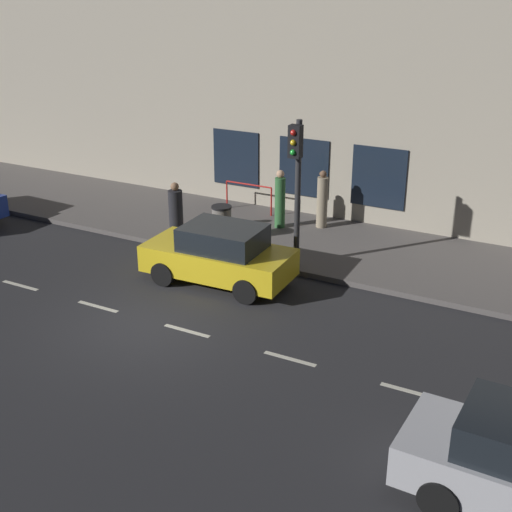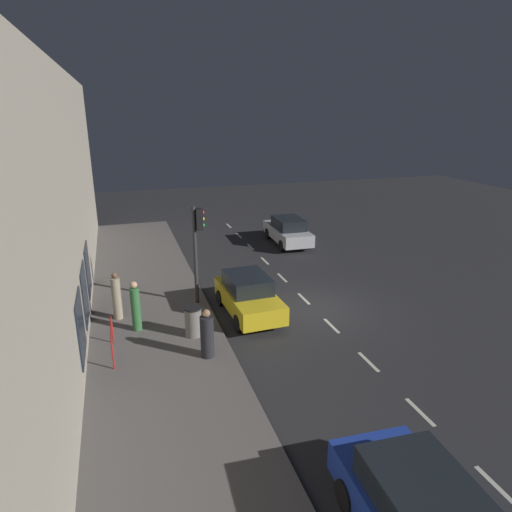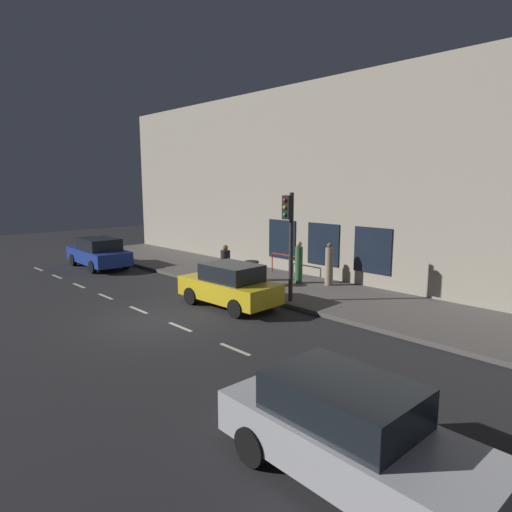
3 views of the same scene
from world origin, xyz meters
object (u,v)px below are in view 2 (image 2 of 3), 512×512
at_px(parked_car_1, 288,231).
at_px(trash_bin, 193,321).
at_px(parked_car_0, 248,295).
at_px(pedestrian_2, 117,297).
at_px(traffic_light, 197,240).
at_px(pedestrian_1, 136,307).
at_px(pedestrian_0, 207,335).

bearing_deg(parked_car_1, trash_bin, -125.09).
distance_m(parked_car_0, pedestrian_2, 4.92).
bearing_deg(pedestrian_2, trash_bin, 134.68).
bearing_deg(traffic_light, pedestrian_2, 10.17).
height_order(pedestrian_1, trash_bin, pedestrian_1).
height_order(parked_car_0, pedestrian_2, pedestrian_2).
relative_size(parked_car_0, pedestrian_1, 2.15).
xyz_separation_m(pedestrian_2, trash_bin, (-2.46, 2.16, -0.32)).
xyz_separation_m(parked_car_0, trash_bin, (2.38, 1.36, -0.10)).
relative_size(parked_car_0, pedestrian_0, 2.43).
bearing_deg(pedestrian_0, traffic_light, -41.99).
xyz_separation_m(parked_car_1, pedestrian_2, (9.78, 7.70, 0.21)).
distance_m(pedestrian_2, trash_bin, 3.29).
bearing_deg(pedestrian_1, pedestrian_0, -133.89).
bearing_deg(pedestrian_1, parked_car_1, -38.65).
bearing_deg(pedestrian_1, parked_car_0, -77.94).
relative_size(pedestrian_1, pedestrian_2, 1.01).
relative_size(pedestrian_0, trash_bin, 1.53).
bearing_deg(pedestrian_2, parked_car_1, -145.84).
distance_m(parked_car_1, pedestrian_0, 13.42).
height_order(parked_car_0, trash_bin, parked_car_0).
relative_size(parked_car_0, pedestrian_2, 2.16).
height_order(traffic_light, pedestrian_1, traffic_light).
height_order(pedestrian_0, pedestrian_1, pedestrian_1).
bearing_deg(traffic_light, pedestrian_0, 82.75).
xyz_separation_m(pedestrian_1, pedestrian_2, (0.62, -1.15, -0.02)).
bearing_deg(pedestrian_0, trash_bin, -27.77).
distance_m(parked_car_0, pedestrian_0, 3.62).
relative_size(pedestrian_2, trash_bin, 1.72).
xyz_separation_m(traffic_light, parked_car_0, (-1.66, 1.37, -2.01)).
height_order(traffic_light, pedestrian_0, traffic_light).
xyz_separation_m(parked_car_1, pedestrian_0, (7.13, 11.37, 0.09)).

